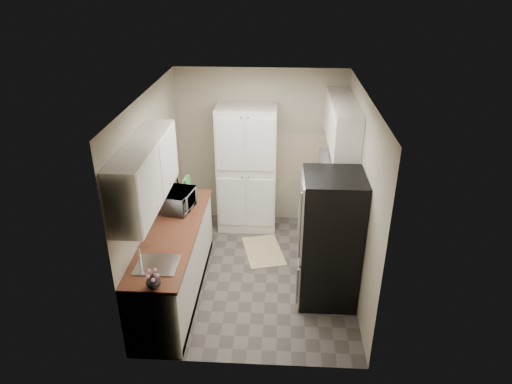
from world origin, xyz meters
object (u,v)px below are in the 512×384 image
(refrigerator, at_px, (330,240))
(pantry_cabinet, at_px, (247,169))
(wine_bottle, at_px, (178,189))
(toaster_oven, at_px, (331,170))
(electric_range, at_px, (325,231))
(microwave, at_px, (179,200))

(refrigerator, bearing_deg, pantry_cabinet, 123.46)
(pantry_cabinet, height_order, wine_bottle, pantry_cabinet)
(refrigerator, xyz_separation_m, toaster_oven, (0.15, 1.68, 0.19))
(pantry_cabinet, distance_m, refrigerator, 2.07)
(toaster_oven, bearing_deg, electric_range, -73.75)
(wine_bottle, bearing_deg, pantry_cabinet, 43.76)
(microwave, bearing_deg, refrigerator, -94.91)
(electric_range, relative_size, microwave, 2.37)
(pantry_cabinet, distance_m, electric_range, 1.58)
(pantry_cabinet, xyz_separation_m, refrigerator, (1.14, -1.73, -0.15))
(toaster_oven, bearing_deg, microwave, -127.50)
(wine_bottle, bearing_deg, electric_range, -1.94)
(microwave, bearing_deg, pantry_cabinet, -23.59)
(refrigerator, height_order, microwave, refrigerator)
(wine_bottle, xyz_separation_m, toaster_oven, (2.18, 0.81, -0.01))
(pantry_cabinet, bearing_deg, wine_bottle, -136.24)
(electric_range, relative_size, toaster_oven, 2.71)
(microwave, height_order, toaster_oven, microwave)
(electric_range, xyz_separation_m, wine_bottle, (-2.07, 0.07, 0.57))
(wine_bottle, bearing_deg, microwave, -75.43)
(microwave, xyz_separation_m, toaster_oven, (2.09, 1.15, -0.01))
(electric_range, height_order, toaster_oven, toaster_oven)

